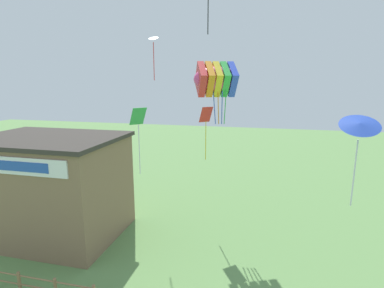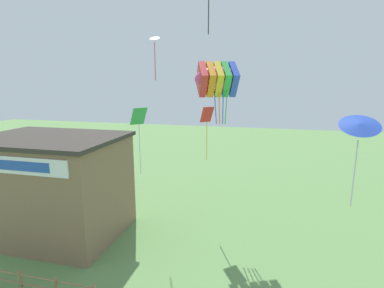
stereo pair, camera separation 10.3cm
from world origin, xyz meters
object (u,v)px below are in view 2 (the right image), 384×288
(kite_blue_delta, at_px, (360,126))
(kite_green_diamond, at_px, (139,126))
(seaside_building, at_px, (53,186))
(kite_white_delta, at_px, (155,43))
(kite_red_diamond, at_px, (207,122))
(kite_rainbow_parafoil, at_px, (217,79))

(kite_blue_delta, distance_m, kite_green_diamond, 9.87)
(seaside_building, xyz_separation_m, kite_white_delta, (4.97, 5.11, 8.88))
(seaside_building, height_order, kite_red_diamond, kite_red_diamond)
(kite_blue_delta, distance_m, kite_red_diamond, 11.18)
(kite_rainbow_parafoil, relative_size, kite_red_diamond, 1.13)
(kite_rainbow_parafoil, bearing_deg, kite_red_diamond, -151.41)
(seaside_building, height_order, kite_green_diamond, kite_green_diamond)
(seaside_building, distance_m, kite_white_delta, 11.39)
(kite_rainbow_parafoil, bearing_deg, kite_blue_delta, -56.73)
(seaside_building, relative_size, kite_red_diamond, 2.39)
(seaside_building, height_order, kite_blue_delta, kite_blue_delta)
(kite_rainbow_parafoil, distance_m, kite_red_diamond, 2.80)
(seaside_building, bearing_deg, kite_rainbow_parafoil, 26.17)
(kite_rainbow_parafoil, relative_size, kite_white_delta, 1.35)
(kite_green_diamond, relative_size, kite_red_diamond, 0.98)
(seaside_building, xyz_separation_m, kite_green_diamond, (6.32, -0.94, 4.06))
(kite_rainbow_parafoil, height_order, kite_green_diamond, kite_rainbow_parafoil)
(kite_white_delta, relative_size, kite_green_diamond, 0.86)
(kite_red_diamond, bearing_deg, seaside_building, -153.99)
(kite_white_delta, bearing_deg, kite_blue_delta, -42.91)
(seaside_building, bearing_deg, kite_green_diamond, -8.44)
(seaside_building, xyz_separation_m, kite_rainbow_parafoil, (9.38, 4.61, 6.43))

